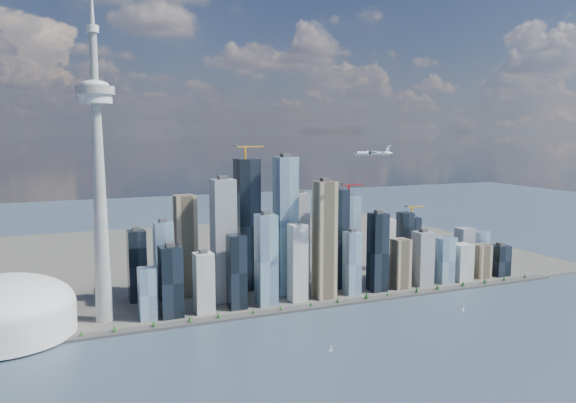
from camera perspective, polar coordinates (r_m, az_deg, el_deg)
name	(u,v)px	position (r m, az deg, el deg)	size (l,w,h in m)	color
ground	(377,368)	(740.71, 9.02, -16.40)	(4000.00, 4000.00, 0.00)	#2C3C4E
seawall	(297,309)	(947.57, 0.93, -10.86)	(1100.00, 22.00, 4.00)	#383838
land	(222,255)	(1357.92, -6.72, -5.39)	(1400.00, 900.00, 3.00)	#4C4C47
shoreline_trees	(297,305)	(945.50, 0.93, -10.47)	(960.53, 7.20, 8.80)	#3F2D1E
skyscraper_cluster	(308,248)	(1026.83, 2.05, -4.75)	(736.00, 142.00, 268.25)	black
needle_tower	(98,171)	(889.88, -18.70, 2.96)	(56.00, 56.00, 550.50)	gray
dome_stadium	(2,311)	(915.69, -27.05, -9.86)	(200.00, 200.00, 86.00)	white
airplane	(373,153)	(914.75, 8.66, 4.91)	(65.35, 58.09, 15.99)	silver
sailboat_west	(331,349)	(785.22, 4.38, -14.70)	(6.61, 2.48, 9.13)	white
sailboat_east	(463,309)	(988.69, 17.38, -10.38)	(5.99, 3.26, 8.41)	white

